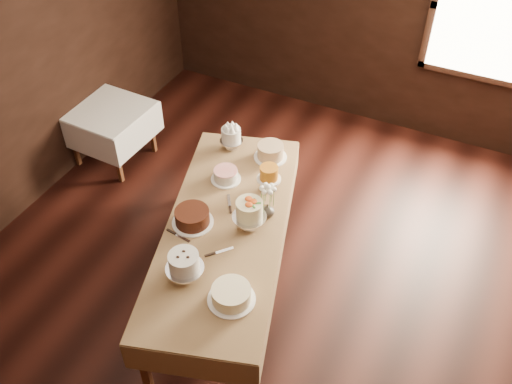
# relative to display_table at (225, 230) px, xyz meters

# --- Properties ---
(floor) EXTENTS (5.00, 6.00, 0.01)m
(floor) POSITION_rel_display_table_xyz_m (0.14, 0.09, -0.70)
(floor) COLOR black
(floor) RESTS_ON ground
(wall_back) EXTENTS (5.00, 0.02, 2.80)m
(wall_back) POSITION_rel_display_table_xyz_m (0.14, 3.09, 0.70)
(wall_back) COLOR black
(wall_back) RESTS_ON ground
(window) EXTENTS (1.10, 0.05, 1.30)m
(window) POSITION_rel_display_table_xyz_m (1.44, 3.03, 0.90)
(window) COLOR #FFEABF
(window) RESTS_ON wall_back
(display_table) EXTENTS (1.62, 2.62, 0.76)m
(display_table) POSITION_rel_display_table_xyz_m (0.00, 0.00, 0.00)
(display_table) COLOR #492512
(display_table) RESTS_ON ground
(side_table) EXTENTS (0.83, 0.83, 0.66)m
(side_table) POSITION_rel_display_table_xyz_m (-2.01, 1.06, -0.12)
(side_table) COLOR #492512
(side_table) RESTS_ON ground
(cake_meringue) EXTENTS (0.22, 0.22, 0.24)m
(cake_meringue) POSITION_rel_display_table_xyz_m (-0.43, 0.94, 0.16)
(cake_meringue) COLOR silver
(cake_meringue) RESTS_ON display_table
(cake_speckled) EXTENTS (0.32, 0.32, 0.15)m
(cake_speckled) POSITION_rel_display_table_xyz_m (-0.04, 0.97, 0.13)
(cake_speckled) COLOR white
(cake_speckled) RESTS_ON display_table
(cake_lattice) EXTENTS (0.31, 0.31, 0.10)m
(cake_lattice) POSITION_rel_display_table_xyz_m (-0.26, 0.51, 0.10)
(cake_lattice) COLOR white
(cake_lattice) RESTS_ON display_table
(cake_caramel) EXTENTS (0.22, 0.22, 0.25)m
(cake_caramel) POSITION_rel_display_table_xyz_m (0.13, 0.58, 0.16)
(cake_caramel) COLOR white
(cake_caramel) RESTS_ON display_table
(cake_chocolate) EXTENTS (0.40, 0.40, 0.13)m
(cake_chocolate) POSITION_rel_display_table_xyz_m (-0.25, -0.09, 0.12)
(cake_chocolate) COLOR white
(cake_chocolate) RESTS_ON display_table
(cake_flowers) EXTENTS (0.28, 0.28, 0.29)m
(cake_flowers) POSITION_rel_display_table_xyz_m (0.19, 0.07, 0.18)
(cake_flowers) COLOR silver
(cake_flowers) RESTS_ON display_table
(cake_swirl) EXTENTS (0.32, 0.32, 0.26)m
(cake_swirl) POSITION_rel_display_table_xyz_m (-0.00, -0.62, 0.17)
(cake_swirl) COLOR silver
(cake_swirl) RESTS_ON display_table
(cake_cream) EXTENTS (0.37, 0.37, 0.12)m
(cake_cream) POSITION_rel_display_table_xyz_m (0.40, -0.65, 0.11)
(cake_cream) COLOR white
(cake_cream) RESTS_ON display_table
(cake_server_a) EXTENTS (0.18, 0.20, 0.01)m
(cake_server_a) POSITION_rel_display_table_xyz_m (0.13, -0.25, 0.06)
(cake_server_a) COLOR silver
(cake_server_a) RESTS_ON display_table
(cake_server_c) EXTENTS (0.15, 0.21, 0.01)m
(cake_server_c) POSITION_rel_display_table_xyz_m (-0.11, 0.28, 0.06)
(cake_server_c) COLOR silver
(cake_server_c) RESTS_ON display_table
(cake_server_d) EXTENTS (0.18, 0.19, 0.01)m
(cake_server_d) POSITION_rel_display_table_xyz_m (0.15, 0.31, 0.06)
(cake_server_d) COLOR silver
(cake_server_d) RESTS_ON display_table
(cake_server_e) EXTENTS (0.24, 0.06, 0.01)m
(cake_server_e) POSITION_rel_display_table_xyz_m (-0.24, -0.28, 0.06)
(cake_server_e) COLOR silver
(cake_server_e) RESTS_ON display_table
(flower_vase) EXTENTS (0.14, 0.14, 0.12)m
(flower_vase) POSITION_rel_display_table_xyz_m (0.27, 0.25, 0.12)
(flower_vase) COLOR #2D2823
(flower_vase) RESTS_ON display_table
(flower_bouquet) EXTENTS (0.14, 0.14, 0.20)m
(flower_bouquet) POSITION_rel_display_table_xyz_m (0.27, 0.25, 0.30)
(flower_bouquet) COLOR white
(flower_bouquet) RESTS_ON flower_vase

